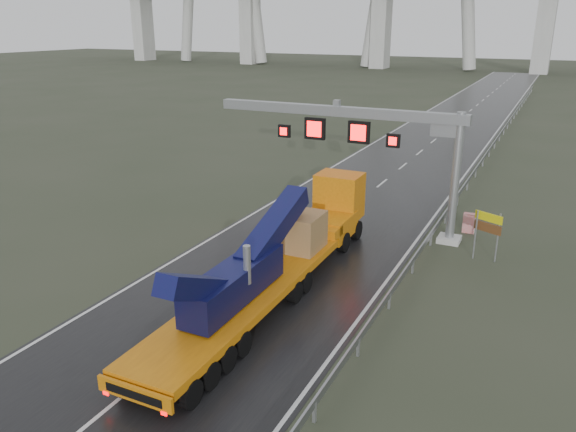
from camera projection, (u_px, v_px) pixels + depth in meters
The scene contains 7 objects.
ground at pixel (136, 386), 18.81m from camera, with size 400.00×400.00×0.00m, color #2F3625.
road at pixel (420, 152), 52.80m from camera, with size 11.00×200.00×0.02m, color black.
guardrail at pixel (470, 178), 41.55m from camera, with size 0.20×140.00×1.40m, color gray, non-canonical shape.
sign_gantry at pixel (371, 135), 31.40m from camera, with size 14.90×1.20×7.42m.
heavy_haul_truck at pixel (288, 247), 26.08m from camera, with size 2.90×18.65×4.37m.
exit_sign_pair at pixel (488, 227), 28.25m from camera, with size 1.40×0.70×2.59m.
striped_barrier at pixel (469, 223), 32.46m from camera, with size 0.69×0.37×1.16m, color red.
Camera 1 is at (11.58, -12.07, 11.52)m, focal length 35.00 mm.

